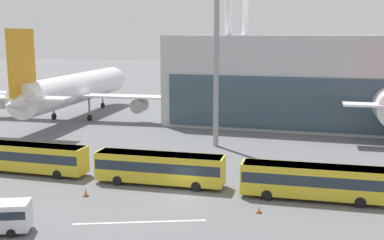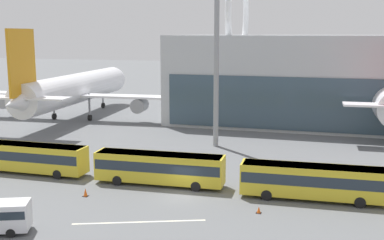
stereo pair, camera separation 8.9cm
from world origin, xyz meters
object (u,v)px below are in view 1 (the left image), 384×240
Objects in this scene: airliner_at_gate_far at (382,96)px; traffic_cone_2 at (86,192)px; shuttle_bus_2 at (30,156)px; shuttle_bus_4 at (313,180)px; airliner_at_gate_near at (73,89)px; floodlight_mast at (217,39)px; traffic_cone_0 at (259,210)px; shuttle_bus_3 at (159,167)px.

airliner_at_gate_far is 54.13m from traffic_cone_2.
shuttle_bus_2 is 0.99× the size of shuttle_bus_4.
airliner_at_gate_near is 3.41× the size of shuttle_bus_4.
floodlight_mast is 28.65m from traffic_cone_2.
shuttle_bus_4 is at bearing 164.38° from airliner_at_gate_far.
airliner_at_gate_near is at bearing 111.62° from shuttle_bus_2.
traffic_cone_0 is at bearing 1.17° from traffic_cone_2.
floodlight_mast is (16.68, 18.61, 12.68)m from shuttle_bus_2.
airliner_at_gate_far is 56.14m from shuttle_bus_2.
shuttle_bus_3 is (28.19, -31.78, -3.55)m from airliner_at_gate_near.
shuttle_bus_2 is at bearing -131.87° from floodlight_mast.
airliner_at_gate_far is 46.54m from shuttle_bus_3.
shuttle_bus_2 is at bearing 132.35° from airliner_at_gate_far.
airliner_at_gate_near is 43.81m from traffic_cone_2.
traffic_cone_2 is at bearing -106.24° from floodlight_mast.
airliner_at_gate_near is 1.15× the size of airliner_at_gate_far.
airliner_at_gate_near is 57.78× the size of traffic_cone_2.
airliner_at_gate_far is 2.96× the size of shuttle_bus_3.
shuttle_bus_2 and shuttle_bus_3 have the same top height.
shuttle_bus_3 is 0.54× the size of floodlight_mast.
shuttle_bus_3 is 22.49m from floodlight_mast.
shuttle_bus_3 is at bearing 44.16° from traffic_cone_2.
shuttle_bus_2 reaches higher than traffic_cone_2.
traffic_cone_0 is (-4.26, -4.79, -1.64)m from shuttle_bus_4.
shuttle_bus_3 is at bearing 176.49° from shuttle_bus_4.
shuttle_bus_4 is 16.94× the size of traffic_cone_2.
shuttle_bus_4 is 21.45m from traffic_cone_2.
traffic_cone_2 is at bearing -168.78° from shuttle_bus_4.
traffic_cone_2 is at bearing -28.91° from shuttle_bus_2.
shuttle_bus_4 is (15.25, -0.23, 0.00)m from shuttle_bus_3.
airliner_at_gate_far is 2.97× the size of shuttle_bus_2.
airliner_at_gate_near is 3.43× the size of shuttle_bus_2.
shuttle_bus_3 reaches higher than traffic_cone_0.
traffic_cone_0 is (39.18, -36.81, -5.19)m from airliner_at_gate_near.
airliner_at_gate_near is 1.85× the size of floodlight_mast.
traffic_cone_2 is (-5.52, -5.36, -1.53)m from shuttle_bus_3.
shuttle_bus_2 and shuttle_bus_4 have the same top height.
floodlight_mast is at bearing 123.72° from shuttle_bus_4.
shuttle_bus_4 reaches higher than traffic_cone_0.
airliner_at_gate_far is at bearing 56.20° from traffic_cone_2.
airliner_at_gate_far is 32.54m from floodlight_mast.
airliner_at_gate_near reaches higher than shuttle_bus_3.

